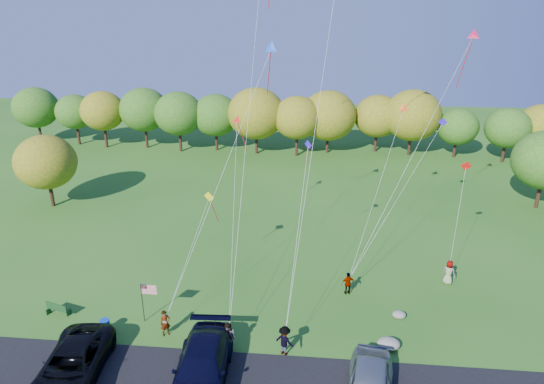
{
  "coord_description": "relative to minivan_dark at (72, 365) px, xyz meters",
  "views": [
    {
      "loc": [
        3.02,
        -22.57,
        18.34
      ],
      "look_at": [
        0.27,
        6.0,
        6.99
      ],
      "focal_mm": 32.0,
      "sensor_mm": 36.0,
      "label": 1
    }
  ],
  "objects": [
    {
      "name": "ground",
      "position": [
        9.11,
        3.81,
        -0.93
      ],
      "size": [
        140.0,
        140.0,
        0.0
      ],
      "primitive_type": "plane",
      "color": "#275A19",
      "rests_on": "ground"
    },
    {
      "name": "flyer_d",
      "position": [
        14.53,
        9.38,
        -0.13
      ],
      "size": [
        1.01,
        0.62,
        1.6
      ],
      "primitive_type": "imported",
      "rotation": [
        0.0,
        0.0,
        3.41
      ],
      "color": "#4C4C59",
      "rests_on": "ground"
    },
    {
      "name": "treeline",
      "position": [
        11.39,
        40.04,
        3.86
      ],
      "size": [
        76.49,
        28.14,
        8.38
      ],
      "color": "#3B2215",
      "rests_on": "ground"
    },
    {
      "name": "flyer_c",
      "position": [
        10.74,
        3.01,
        -0.04
      ],
      "size": [
        1.32,
        1.11,
        1.78
      ],
      "primitive_type": "imported",
      "rotation": [
        0.0,
        0.0,
        2.67
      ],
      "color": "#4C4C59",
      "rests_on": "ground"
    },
    {
      "name": "flyer_b",
      "position": [
        7.62,
        3.01,
        -0.05
      ],
      "size": [
        1.06,
        0.97,
        1.77
      ],
      "primitive_type": "imported",
      "rotation": [
        0.0,
        0.0,
        -0.44
      ],
      "color": "#4C4C59",
      "rests_on": "ground"
    },
    {
      "name": "flyer_e",
      "position": [
        21.5,
        11.3,
        -0.04
      ],
      "size": [
        1.03,
        0.9,
        1.78
      ],
      "primitive_type": "imported",
      "rotation": [
        0.0,
        0.0,
        2.66
      ],
      "color": "#4C4C59",
      "rests_on": "ground"
    },
    {
      "name": "trash_barrel",
      "position": [
        0.03,
        3.88,
        -0.51
      ],
      "size": [
        0.57,
        0.57,
        0.86
      ],
      "primitive_type": "cylinder",
      "color": "#0B3AAA",
      "rests_on": "ground"
    },
    {
      "name": "boulder_far",
      "position": [
        17.58,
        7.01,
        -0.71
      ],
      "size": [
        0.84,
        0.7,
        0.44
      ],
      "primitive_type": "ellipsoid",
      "color": "gray",
      "rests_on": "ground"
    },
    {
      "name": "boulder_near",
      "position": [
        16.56,
        4.03,
        -0.61
      ],
      "size": [
        1.29,
        1.01,
        0.65
      ],
      "primitive_type": "ellipsoid",
      "color": "gray",
      "rests_on": "ground"
    },
    {
      "name": "minivan_dark",
      "position": [
        0.0,
        0.0,
        0.0
      ],
      "size": [
        3.46,
        6.52,
        1.75
      ],
      "primitive_type": "imported",
      "rotation": [
        0.0,
        0.0,
        0.09
      ],
      "color": "black",
      "rests_on": "asphalt_lane"
    },
    {
      "name": "park_bench",
      "position": [
        -3.64,
        5.22,
        -0.46
      ],
      "size": [
        1.56,
        0.68,
        0.88
      ],
      "rotation": [
        0.0,
        0.0,
        -0.28
      ],
      "color": "#153A17",
      "rests_on": "ground"
    },
    {
      "name": "flyer_a",
      "position": [
        3.68,
        4.0,
        -0.11
      ],
      "size": [
        0.72,
        0.66,
        1.65
      ],
      "primitive_type": "imported",
      "rotation": [
        0.0,
        0.0,
        0.59
      ],
      "color": "#4C4C59",
      "rests_on": "ground"
    },
    {
      "name": "flag_assembly",
      "position": [
        2.25,
        5.15,
        1.08
      ],
      "size": [
        0.98,
        0.64,
        2.66
      ],
      "color": "black",
      "rests_on": "ground"
    },
    {
      "name": "kites_aloft",
      "position": [
        13.2,
        17.26,
        16.09
      ],
      "size": [
        18.05,
        12.43,
        20.3
      ],
      "color": "orange",
      "rests_on": "ground"
    },
    {
      "name": "minivan_navy",
      "position": [
        6.7,
        0.35,
        0.08
      ],
      "size": [
        3.02,
        6.72,
        1.91
      ],
      "primitive_type": "imported",
      "rotation": [
        0.0,
        0.0,
        0.05
      ],
      "color": "black",
      "rests_on": "asphalt_lane"
    }
  ]
}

